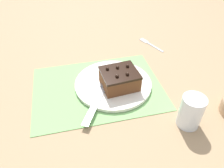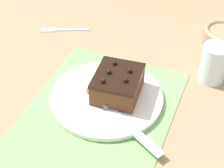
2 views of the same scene
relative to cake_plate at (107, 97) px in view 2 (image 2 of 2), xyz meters
name	(u,v)px [view 2 (image 2 of 2)]	position (x,y,z in m)	size (l,w,h in m)	color
ground_plane	(98,116)	(-0.06, 0.00, -0.01)	(3.00, 3.00, 0.00)	#9E7F5B
placemat_woven	(98,115)	(-0.06, 0.00, -0.01)	(0.46, 0.34, 0.00)	#7AB266
cake_plate	(107,97)	(0.00, 0.00, 0.00)	(0.28, 0.28, 0.01)	white
chocolate_cake	(118,84)	(0.02, -0.02, 0.04)	(0.13, 0.12, 0.07)	brown
serving_knife	(110,108)	(-0.04, -0.03, 0.01)	(0.15, 0.24, 0.01)	slate
drinking_glass	(214,63)	(0.18, -0.22, 0.04)	(0.07, 0.07, 0.10)	white
small_bowl	(223,35)	(0.36, -0.22, 0.02)	(0.12, 0.12, 0.05)	tan
dessert_fork	(61,29)	(0.24, 0.26, -0.01)	(0.07, 0.14, 0.01)	#B7BABF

